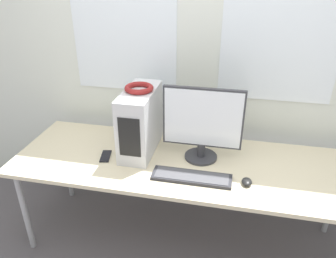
{
  "coord_description": "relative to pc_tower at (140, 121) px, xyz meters",
  "views": [
    {
      "loc": [
        0.28,
        -1.45,
        1.9
      ],
      "look_at": [
        -0.12,
        0.39,
        0.93
      ],
      "focal_mm": 35.0,
      "sensor_mm": 36.0,
      "label": 1
    }
  ],
  "objects": [
    {
      "name": "mouse",
      "position": [
        0.74,
        -0.27,
        -0.2
      ],
      "size": [
        0.06,
        0.08,
        0.03
      ],
      "color": "black",
      "rests_on": "desk"
    },
    {
      "name": "headphones",
      "position": [
        0.0,
        0.0,
        0.24
      ],
      "size": [
        0.19,
        0.19,
        0.03
      ],
      "color": "maroon",
      "rests_on": "pc_tower"
    },
    {
      "name": "monitor_main",
      "position": [
        0.43,
        -0.03,
        0.04
      ],
      "size": [
        0.52,
        0.22,
        0.5
      ],
      "color": "#333338",
      "rests_on": "desk"
    },
    {
      "name": "cell_phone",
      "position": [
        -0.21,
        -0.15,
        -0.22
      ],
      "size": [
        0.09,
        0.15,
        0.01
      ],
      "rotation": [
        0.0,
        0.0,
        0.21
      ],
      "color": "black",
      "rests_on": "desk"
    },
    {
      "name": "pc_tower",
      "position": [
        0.0,
        0.0,
        0.0
      ],
      "size": [
        0.2,
        0.49,
        0.44
      ],
      "color": "silver",
      "rests_on": "desk"
    },
    {
      "name": "keyboard",
      "position": [
        0.4,
        -0.28,
        -0.21
      ],
      "size": [
        0.49,
        0.14,
        0.02
      ],
      "color": "#28282D",
      "rests_on": "desk"
    },
    {
      "name": "wall_back",
      "position": [
        0.33,
        0.42,
        0.43
      ],
      "size": [
        8.0,
        0.07,
        2.7
      ],
      "color": "silver",
      "rests_on": "ground_plane"
    },
    {
      "name": "desk",
      "position": [
        0.33,
        -0.1,
        -0.26
      ],
      "size": [
        2.32,
        0.78,
        0.7
      ],
      "color": "beige",
      "rests_on": "ground_plane"
    }
  ]
}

